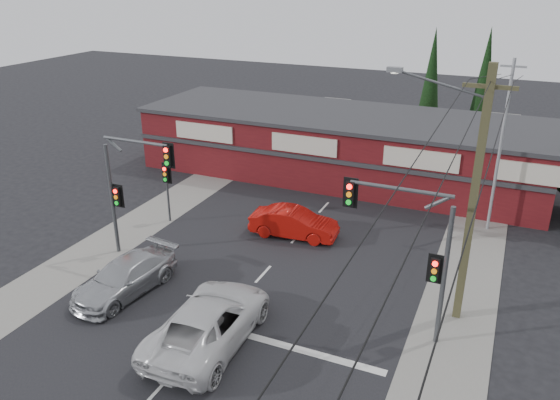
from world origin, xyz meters
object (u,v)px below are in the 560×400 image
at_px(silver_suv, 125,277).
at_px(utility_pole, 471,191).
at_px(red_sedan, 294,223).
at_px(shop_building, 340,144).
at_px(white_suv, 209,322).

distance_m(silver_suv, utility_pole, 14.46).
xyz_separation_m(red_sedan, shop_building, (-0.78, 9.94, 1.38)).
height_order(white_suv, silver_suv, white_suv).
xyz_separation_m(white_suv, silver_suv, (-5.03, 1.49, -0.13)).
relative_size(silver_suv, red_sedan, 1.12).
distance_m(white_suv, red_sedan, 9.41).
bearing_deg(silver_suv, utility_pole, 23.93).
bearing_deg(white_suv, shop_building, -88.31).
distance_m(white_suv, shop_building, 19.42).
relative_size(white_suv, utility_pole, 0.62).
relative_size(white_suv, silver_suv, 1.22).
bearing_deg(silver_suv, red_sedan, 67.61).
bearing_deg(red_sedan, white_suv, 178.53).
bearing_deg(shop_building, red_sedan, -85.49).
bearing_deg(shop_building, utility_pole, -56.24).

